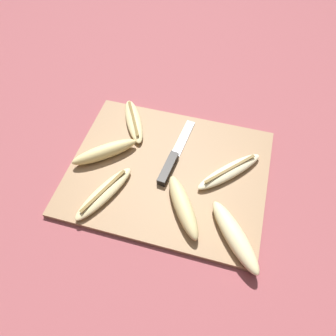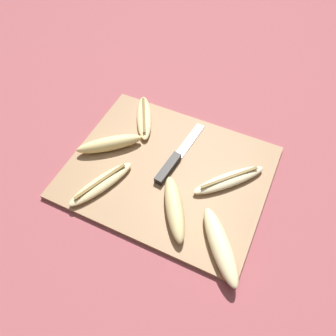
{
  "view_description": "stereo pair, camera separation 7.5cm",
  "coord_description": "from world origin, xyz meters",
  "px_view_note": "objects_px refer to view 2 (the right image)",
  "views": [
    {
      "loc": [
        0.12,
        -0.43,
        0.65
      ],
      "look_at": [
        0.0,
        0.0,
        0.02
      ],
      "focal_mm": 35.0,
      "sensor_mm": 36.0,
      "label": 1
    },
    {
      "loc": [
        0.19,
        -0.41,
        0.65
      ],
      "look_at": [
        0.0,
        0.0,
        0.02
      ],
      "focal_mm": 35.0,
      "sensor_mm": 36.0,
      "label": 2
    }
  ],
  "objects_px": {
    "banana_mellow_near": "(144,117)",
    "banana_soft_right": "(220,246)",
    "banana_golden_short": "(110,143)",
    "banana_pale_long": "(229,180)",
    "knife": "(173,162)",
    "banana_spotted_left": "(174,208)",
    "banana_ripe_center": "(101,184)"
  },
  "relations": [
    {
      "from": "knife",
      "to": "banana_pale_long",
      "type": "bearing_deg",
      "value": 8.93
    },
    {
      "from": "knife",
      "to": "banana_pale_long",
      "type": "relative_size",
      "value": 1.37
    },
    {
      "from": "banana_golden_short",
      "to": "banana_pale_long",
      "type": "bearing_deg",
      "value": 4.8
    },
    {
      "from": "banana_soft_right",
      "to": "banana_mellow_near",
      "type": "bearing_deg",
      "value": 140.19
    },
    {
      "from": "banana_ripe_center",
      "to": "banana_pale_long",
      "type": "bearing_deg",
      "value": 27.16
    },
    {
      "from": "banana_ripe_center",
      "to": "banana_spotted_left",
      "type": "relative_size",
      "value": 1.1
    },
    {
      "from": "banana_ripe_center",
      "to": "banana_pale_long",
      "type": "relative_size",
      "value": 1.1
    },
    {
      "from": "knife",
      "to": "banana_golden_short",
      "type": "distance_m",
      "value": 0.16
    },
    {
      "from": "banana_spotted_left",
      "to": "banana_mellow_near",
      "type": "bearing_deg",
      "value": 130.82
    },
    {
      "from": "banana_soft_right",
      "to": "banana_mellow_near",
      "type": "height_order",
      "value": "banana_soft_right"
    },
    {
      "from": "banana_golden_short",
      "to": "banana_pale_long",
      "type": "height_order",
      "value": "banana_golden_short"
    },
    {
      "from": "banana_soft_right",
      "to": "banana_pale_long",
      "type": "relative_size",
      "value": 1.02
    },
    {
      "from": "banana_golden_short",
      "to": "banana_mellow_near",
      "type": "bearing_deg",
      "value": 75.02
    },
    {
      "from": "banana_golden_short",
      "to": "banana_spotted_left",
      "type": "relative_size",
      "value": 0.93
    },
    {
      "from": "banana_mellow_near",
      "to": "banana_soft_right",
      "type": "bearing_deg",
      "value": -39.81
    },
    {
      "from": "banana_mellow_near",
      "to": "banana_pale_long",
      "type": "height_order",
      "value": "same"
    },
    {
      "from": "banana_pale_long",
      "to": "banana_spotted_left",
      "type": "height_order",
      "value": "banana_spotted_left"
    },
    {
      "from": "knife",
      "to": "banana_pale_long",
      "type": "height_order",
      "value": "banana_pale_long"
    },
    {
      "from": "banana_mellow_near",
      "to": "banana_ripe_center",
      "type": "bearing_deg",
      "value": -87.95
    },
    {
      "from": "banana_ripe_center",
      "to": "banana_spotted_left",
      "type": "xyz_separation_m",
      "value": [
        0.18,
        0.01,
        0.01
      ]
    },
    {
      "from": "banana_golden_short",
      "to": "knife",
      "type": "bearing_deg",
      "value": 6.26
    },
    {
      "from": "banana_soft_right",
      "to": "banana_mellow_near",
      "type": "xyz_separation_m",
      "value": [
        -0.31,
        0.25,
        -0.01
      ]
    },
    {
      "from": "banana_pale_long",
      "to": "banana_spotted_left",
      "type": "bearing_deg",
      "value": -123.31
    },
    {
      "from": "banana_spotted_left",
      "to": "banana_soft_right",
      "type": "bearing_deg",
      "value": -17.58
    },
    {
      "from": "banana_soft_right",
      "to": "banana_spotted_left",
      "type": "xyz_separation_m",
      "value": [
        -0.12,
        0.04,
        0.0
      ]
    },
    {
      "from": "banana_soft_right",
      "to": "banana_mellow_near",
      "type": "distance_m",
      "value": 0.4
    },
    {
      "from": "banana_mellow_near",
      "to": "banana_spotted_left",
      "type": "distance_m",
      "value": 0.29
    },
    {
      "from": "banana_golden_short",
      "to": "banana_mellow_near",
      "type": "height_order",
      "value": "banana_golden_short"
    },
    {
      "from": "banana_mellow_near",
      "to": "banana_spotted_left",
      "type": "xyz_separation_m",
      "value": [
        0.19,
        -0.22,
        0.01
      ]
    },
    {
      "from": "banana_soft_right",
      "to": "banana_spotted_left",
      "type": "relative_size",
      "value": 1.02
    },
    {
      "from": "knife",
      "to": "banana_spotted_left",
      "type": "relative_size",
      "value": 1.38
    },
    {
      "from": "banana_golden_short",
      "to": "banana_ripe_center",
      "type": "distance_m",
      "value": 0.12
    }
  ]
}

